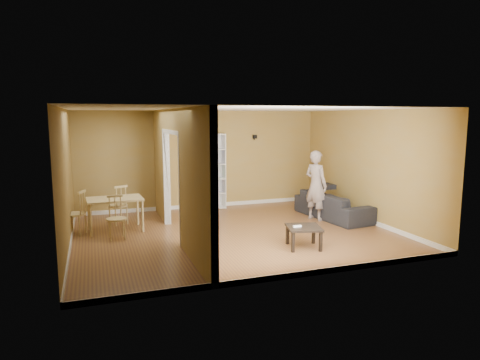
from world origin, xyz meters
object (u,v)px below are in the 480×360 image
object	(u,v)px
chair_far	(118,204)
dining_table	(115,202)
chair_near	(116,218)
person	(316,179)
bookshelf	(209,171)
chair_left	(75,213)
coffee_table	(304,230)
sofa	(333,201)

from	to	relation	value
chair_far	dining_table	bearing A→B (deg)	56.06
chair_near	person	bearing A→B (deg)	-0.78
bookshelf	chair_left	distance (m)	3.73
coffee_table	chair_left	xyz separation A→B (m)	(-4.07, 2.38, 0.12)
dining_table	chair_far	world-z (taller)	chair_far
sofa	dining_table	bearing A→B (deg)	77.42
chair_left	chair_far	xyz separation A→B (m)	(0.90, 0.65, -0.01)
person	chair_left	bearing A→B (deg)	64.24
chair_left	chair_near	world-z (taller)	chair_left
coffee_table	sofa	bearing A→B (deg)	46.97
sofa	coffee_table	xyz separation A→B (m)	(-1.79, -1.92, -0.06)
bookshelf	sofa	bearing A→B (deg)	-39.33
coffee_table	bookshelf	bearing A→B (deg)	100.75
dining_table	chair_near	bearing A→B (deg)	-91.09
sofa	person	bearing A→B (deg)	81.73
coffee_table	person	bearing A→B (deg)	55.68
chair_near	coffee_table	bearing A→B (deg)	-31.15
coffee_table	dining_table	world-z (taller)	dining_table
dining_table	chair_far	bearing A→B (deg)	81.05
sofa	coffee_table	distance (m)	2.63
dining_table	coffee_table	bearing A→B (deg)	-36.73
dining_table	chair_left	bearing A→B (deg)	-175.73
coffee_table	chair_far	bearing A→B (deg)	136.40
person	dining_table	xyz separation A→B (m)	(-4.59, 0.51, -0.34)
bookshelf	chair_far	size ratio (longest dim) A/B	2.19
coffee_table	chair_left	world-z (taller)	chair_left
sofa	person	distance (m)	0.74
bookshelf	dining_table	distance (m)	2.98
chair_left	chair_near	distance (m)	1.00
person	chair_far	bearing A→B (deg)	55.31
bookshelf	chair_far	distance (m)	2.66
dining_table	chair_near	distance (m)	0.70
chair_left	bookshelf	bearing A→B (deg)	139.48
chair_far	chair_left	bearing A→B (deg)	10.81
sofa	coffee_table	size ratio (longest dim) A/B	3.50
chair_near	chair_far	bearing A→B (deg)	82.39
person	chair_near	bearing A→B (deg)	71.02
chair_far	bookshelf	bearing A→B (deg)	177.29
person	chair_near	xyz separation A→B (m)	(-4.60, -0.17, -0.54)
person	coffee_table	world-z (taller)	person
dining_table	chair_far	xyz separation A→B (m)	(0.09, 0.59, -0.18)
person	sofa	bearing A→B (deg)	-112.58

